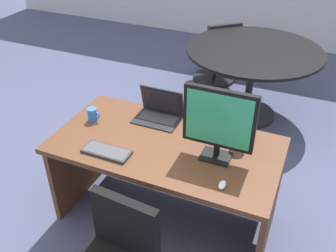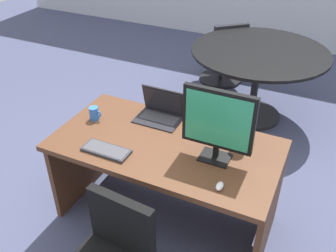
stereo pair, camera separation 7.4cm
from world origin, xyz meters
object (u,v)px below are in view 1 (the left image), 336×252
(desk, at_px, (168,162))
(meeting_chair_near, at_px, (217,57))
(keyboard, at_px, (107,152))
(coffee_mug, at_px, (93,115))
(laptop, at_px, (160,109))
(monitor, at_px, (219,121))
(meeting_table, at_px, (252,66))
(mouse, at_px, (222,185))
(desk_lamp, at_px, (246,111))

(desk, height_order, meeting_chair_near, meeting_chair_near)
(keyboard, bearing_deg, coffee_mug, 134.65)
(laptop, bearing_deg, monitor, -29.74)
(meeting_table, bearing_deg, meeting_chair_near, 130.59)
(laptop, height_order, keyboard, laptop)
(monitor, height_order, mouse, monitor)
(desk_lamp, bearing_deg, monitor, -113.60)
(monitor, relative_size, meeting_table, 0.36)
(coffee_mug, height_order, meeting_chair_near, coffee_mug)
(monitor, distance_m, meeting_table, 1.88)
(laptop, distance_m, meeting_chair_near, 2.25)
(monitor, distance_m, keyboard, 0.79)
(keyboard, height_order, coffee_mug, coffee_mug)
(monitor, xyz_separation_m, desk_lamp, (0.11, 0.26, -0.05))
(desk_lamp, relative_size, coffee_mug, 3.27)
(desk, relative_size, coffee_mug, 15.39)
(laptop, height_order, meeting_table, laptop)
(coffee_mug, bearing_deg, desk_lamp, 10.19)
(desk_lamp, bearing_deg, keyboard, -147.77)
(keyboard, bearing_deg, meeting_chair_near, 90.80)
(desk, relative_size, meeting_chair_near, 1.92)
(laptop, bearing_deg, desk_lamp, -4.59)
(desk, relative_size, monitor, 3.14)
(meeting_table, bearing_deg, coffee_mug, -115.75)
(mouse, bearing_deg, desk, 146.95)
(keyboard, relative_size, meeting_chair_near, 0.40)
(desk, distance_m, laptop, 0.42)
(mouse, xyz_separation_m, coffee_mug, (-1.12, 0.32, 0.04))
(desk_lamp, bearing_deg, desk, -157.21)
(laptop, bearing_deg, meeting_chair_near, 94.73)
(monitor, xyz_separation_m, meeting_table, (-0.15, 1.82, -0.42))
(meeting_table, relative_size, meeting_chair_near, 1.71)
(keyboard, xyz_separation_m, meeting_table, (0.54, 2.07, -0.14))
(laptop, distance_m, keyboard, 0.58)
(monitor, xyz_separation_m, coffee_mug, (-1.00, 0.06, -0.24))
(laptop, relative_size, keyboard, 1.04)
(laptop, relative_size, mouse, 4.49)
(keyboard, bearing_deg, mouse, -1.02)
(meeting_table, bearing_deg, monitor, -85.31)
(monitor, distance_m, meeting_chair_near, 2.70)
(desk, distance_m, keyboard, 0.49)
(laptop, relative_size, coffee_mug, 3.33)
(monitor, height_order, keyboard, monitor)
(desk, bearing_deg, laptop, 125.05)
(keyboard, bearing_deg, laptop, 75.76)
(desk, relative_size, keyboard, 4.78)
(desk, relative_size, desk_lamp, 4.71)
(desk_lamp, bearing_deg, mouse, -89.19)
(mouse, bearing_deg, coffee_mug, 163.88)
(monitor, height_order, meeting_table, monitor)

